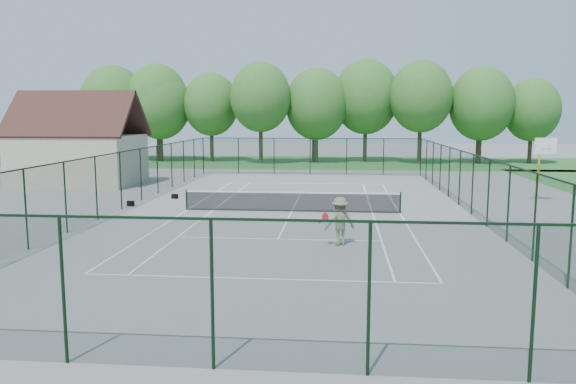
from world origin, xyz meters
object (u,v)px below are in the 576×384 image
at_px(tennis_net, 292,201).
at_px(tennis_player, 340,221).
at_px(basketball_goal, 542,157).
at_px(sports_bag_a, 131,204).

relative_size(tennis_net, tennis_player, 5.99).
height_order(basketball_goal, sports_bag_a, basketball_goal).
relative_size(basketball_goal, sports_bag_a, 10.15).
xyz_separation_m(tennis_net, sports_bag_a, (-8.88, 0.96, -0.43)).
xyz_separation_m(tennis_net, basketball_goal, (13.95, 4.86, 1.99)).
relative_size(basketball_goal, tennis_player, 1.97).
bearing_deg(tennis_player, sports_bag_a, 144.21).
height_order(tennis_net, basketball_goal, basketball_goal).
distance_m(sports_bag_a, tennis_player, 14.00).
bearing_deg(tennis_net, sports_bag_a, 173.80).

